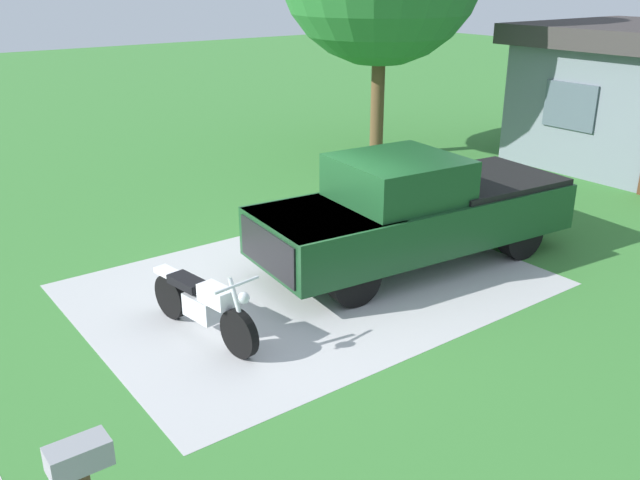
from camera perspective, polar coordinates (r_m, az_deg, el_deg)
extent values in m
plane|color=#3A7C34|center=(10.89, -0.71, -3.79)|extent=(80.00, 80.00, 0.00)
cube|color=#B4B4B4|center=(10.89, -0.71, -3.78)|extent=(5.15, 7.01, 0.01)
cylinder|color=black|center=(8.86, -6.81, -7.82)|extent=(0.67, 0.22, 0.66)
cylinder|color=black|center=(10.00, -12.43, -4.64)|extent=(0.67, 0.22, 0.66)
cube|color=silver|center=(9.39, -9.92, -5.60)|extent=(0.59, 0.34, 0.32)
cube|color=silver|center=(9.00, -8.73, -4.63)|extent=(0.55, 0.34, 0.24)
cube|color=black|center=(9.50, -11.10, -3.50)|extent=(0.64, 0.37, 0.12)
cube|color=silver|center=(9.85, -12.60, -2.70)|extent=(0.50, 0.27, 0.08)
cylinder|color=silver|center=(8.69, -6.92, -5.69)|extent=(0.34, 0.11, 0.77)
cylinder|color=silver|center=(8.55, -7.01, -3.78)|extent=(0.15, 0.70, 0.04)
sphere|color=silver|center=(8.52, -6.46, -4.88)|extent=(0.16, 0.16, 0.16)
cylinder|color=black|center=(10.11, 2.84, -3.25)|extent=(0.38, 0.86, 0.84)
cylinder|color=black|center=(11.40, -1.77, -0.32)|extent=(0.38, 0.86, 0.84)
cylinder|color=black|center=(12.29, 16.50, 0.42)|extent=(0.38, 0.86, 0.84)
cylinder|color=black|center=(13.36, 11.39, 2.58)|extent=(0.38, 0.86, 0.84)
cube|color=#194723|center=(11.59, 8.00, 1.86)|extent=(2.52, 5.76, 0.80)
cube|color=#194723|center=(10.47, 0.17, 1.67)|extent=(2.07, 2.07, 0.20)
cube|color=#194723|center=(11.12, 6.58, 5.16)|extent=(1.97, 2.06, 0.70)
cube|color=#3F4C56|center=(10.70, 3.15, 4.05)|extent=(1.71, 0.32, 0.60)
cube|color=black|center=(12.51, 13.60, 4.14)|extent=(2.12, 2.57, 0.50)
cube|color=black|center=(10.15, -4.31, -0.85)|extent=(1.70, 0.26, 0.64)
cube|color=gray|center=(5.83, -19.65, -16.74)|extent=(0.26, 0.48, 0.22)
cylinder|color=brown|center=(18.62, 4.87, 11.92)|extent=(0.36, 0.36, 3.18)
cube|color=#4C5966|center=(17.64, 20.27, 10.53)|extent=(1.40, 0.06, 1.10)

